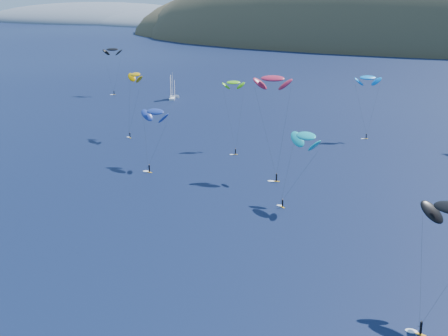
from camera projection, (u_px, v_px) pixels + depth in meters
name	position (u px, v px, depth m)	size (l,w,h in m)	color
headland	(117.00, 24.00, 902.34)	(460.00, 250.00, 60.00)	slate
sailboat	(172.00, 97.00, 274.02)	(10.09, 9.54, 12.06)	white
kitesurfer_1	(135.00, 75.00, 201.94)	(8.82, 8.84, 22.44)	#FFAF1C
kitesurfer_3	(233.00, 83.00, 188.52)	(9.04, 13.51, 21.50)	#FFAF1C
kitesurfer_4	(368.00, 78.00, 199.58)	(9.16, 7.44, 21.88)	#FFAF1C
kitesurfer_5	(306.00, 136.00, 138.52)	(10.32, 10.69, 18.31)	#FFAF1C
kitesurfer_9	(273.00, 79.00, 159.07)	(10.08, 10.76, 27.64)	#FFAF1C
kitesurfer_10	(155.00, 112.00, 169.68)	(10.06, 11.88, 17.39)	#FFAF1C
kitesurfer_12	(112.00, 50.00, 282.98)	(9.27, 6.44, 22.59)	#FFAF1C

